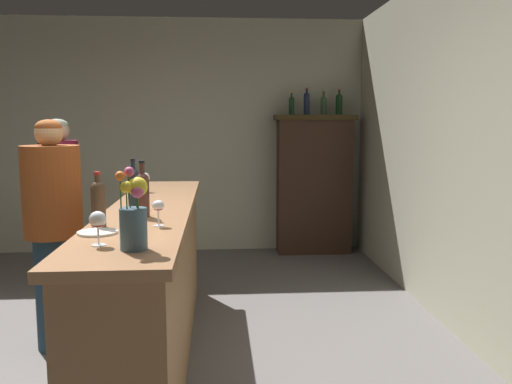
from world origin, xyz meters
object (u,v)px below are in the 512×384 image
object	(u,v)px
display_bottle_left	(292,105)
wine_glass_mid	(98,221)
wine_bottle_chardonnay	(134,185)
display_bottle_midright	(339,103)
patron_near_entrance	(54,227)
display_cabinet	(314,182)
flower_arrangement	(134,215)
bar_counter	(152,283)
display_bottle_center	(324,104)
wine_bottle_rose	(98,202)
display_bottle_midleft	(307,102)
patron_in_navy	(61,199)
cheese_plate	(97,232)
wine_glass_rear	(145,179)
wine_glass_front	(158,207)
wine_bottle_merlot	(143,192)

from	to	relation	value
display_bottle_left	wine_glass_mid	bearing A→B (deg)	-109.81
wine_bottle_chardonnay	display_bottle_midright	world-z (taller)	display_bottle_midright
wine_bottle_chardonnay	patron_near_entrance	world-z (taller)	patron_near_entrance
display_cabinet	flower_arrangement	bearing A→B (deg)	-110.72
bar_counter	patron_near_entrance	world-z (taller)	patron_near_entrance
display_bottle_center	patron_near_entrance	size ratio (longest dim) A/B	0.18
display_cabinet	wine_bottle_chardonnay	bearing A→B (deg)	-121.56
wine_bottle_rose	display_bottle_midleft	bearing A→B (deg)	64.30
bar_counter	display_cabinet	bearing A→B (deg)	60.64
display_bottle_midleft	wine_glass_mid	bearing A→B (deg)	-112.09
patron_in_navy	display_bottle_midright	bearing A→B (deg)	80.64
patron_near_entrance	bar_counter	bearing A→B (deg)	13.47
wine_glass_mid	display_bottle_midright	bearing A→B (deg)	63.22
cheese_plate	display_bottle_midleft	distance (m)	4.10
patron_in_navy	wine_glass_rear	bearing A→B (deg)	17.65
wine_glass_front	patron_near_entrance	bearing A→B (deg)	133.23
cheese_plate	display_cabinet	bearing A→B (deg)	64.37
wine_bottle_rose	wine_bottle_merlot	size ratio (longest dim) A/B	0.89
wine_bottle_chardonnay	patron_in_navy	bearing A→B (deg)	122.97
cheese_plate	patron_near_entrance	distance (m)	1.19
display_bottle_midleft	wine_bottle_merlot	bearing A→B (deg)	-115.05
wine_glass_rear	display_bottle_center	distance (m)	2.84
wine_bottle_chardonnay	wine_glass_front	distance (m)	0.75
wine_bottle_chardonnay	wine_glass_rear	size ratio (longest dim) A/B	2.06
wine_bottle_merlot	wine_glass_mid	distance (m)	0.74
patron_in_navy	bar_counter	bearing A→B (deg)	-1.26
cheese_plate	wine_bottle_merlot	bearing A→B (deg)	70.83
wine_bottle_merlot	cheese_plate	distance (m)	0.51
display_cabinet	cheese_plate	size ratio (longest dim) A/B	8.38
display_bottle_midright	patron_near_entrance	world-z (taller)	display_bottle_midright
display_bottle_center	wine_bottle_rose	bearing A→B (deg)	-118.33
patron_near_entrance	display_cabinet	bearing A→B (deg)	79.97
display_bottle_midleft	display_bottle_left	bearing A→B (deg)	180.00
cheese_plate	display_bottle_midleft	world-z (taller)	display_bottle_midleft
wine_bottle_rose	wine_glass_front	size ratio (longest dim) A/B	2.10
display_bottle_midright	patron_in_navy	bearing A→B (deg)	-152.97
wine_bottle_merlot	wine_glass_rear	bearing A→B (deg)	96.81
wine_glass_front	wine_glass_mid	world-z (taller)	wine_glass_mid
flower_arrangement	display_cabinet	bearing A→B (deg)	69.28
cheese_plate	display_bottle_center	bearing A→B (deg)	63.10
display_bottle_left	display_bottle_midright	xyz separation A→B (m)	(0.57, 0.00, 0.02)
display_bottle_midright	patron_near_entrance	xyz separation A→B (m)	(-2.58, -2.62, -0.94)
display_cabinet	display_bottle_midleft	distance (m)	0.95
bar_counter	display_bottle_midright	world-z (taller)	display_bottle_midright
bar_counter	patron_in_navy	size ratio (longest dim) A/B	1.87
cheese_plate	display_bottle_left	world-z (taller)	display_bottle_left
wine_glass_mid	display_bottle_midright	world-z (taller)	display_bottle_midright
wine_bottle_merlot	display_bottle_center	world-z (taller)	display_bottle_center
display_bottle_midleft	display_bottle_center	size ratio (longest dim) A/B	1.08
wine_bottle_rose	wine_glass_rear	size ratio (longest dim) A/B	1.93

